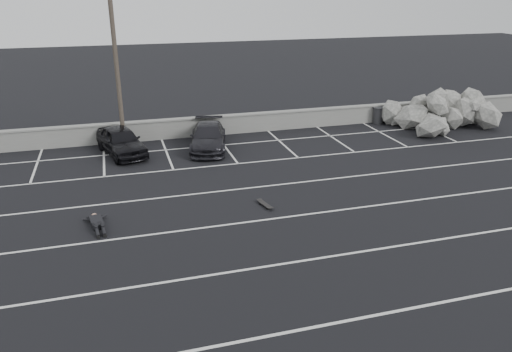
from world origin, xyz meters
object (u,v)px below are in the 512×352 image
object	(u,v)px
car_left	(121,141)
trash_bin	(378,115)
car_right	(208,137)
utility_pole	(116,64)
person	(96,219)
skateboard	(265,204)
riprap_pile	(437,117)

from	to	relation	value
car_left	trash_bin	distance (m)	15.01
car_right	utility_pole	bearing A→B (deg)	171.43
car_right	utility_pole	distance (m)	5.66
car_left	car_right	size ratio (longest dim) A/B	0.93
person	trash_bin	bearing A→B (deg)	21.00
skateboard	utility_pole	bearing A→B (deg)	104.70
riprap_pile	skateboard	distance (m)	15.12
trash_bin	person	distance (m)	18.57
car_left	utility_pole	distance (m)	3.74
person	skateboard	xyz separation A→B (m)	(6.09, -0.22, -0.14)
car_right	person	xyz separation A→B (m)	(-5.40, -7.27, -0.40)
person	skateboard	distance (m)	6.10
utility_pole	trash_bin	bearing A→B (deg)	1.55
riprap_pile	skateboard	xyz separation A→B (m)	(-12.92, -7.83, -0.52)
utility_pole	riprap_pile	world-z (taller)	utility_pole
utility_pole	trash_bin	distance (m)	15.22
car_right	riprap_pile	distance (m)	13.62
car_right	person	world-z (taller)	car_right
riprap_pile	skateboard	size ratio (longest dim) A/B	7.61
car_left	riprap_pile	world-z (taller)	riprap_pile
car_right	person	distance (m)	9.07
riprap_pile	trash_bin	bearing A→B (deg)	150.47
car_right	person	bearing A→B (deg)	-113.71
utility_pole	person	distance (m)	9.82
car_right	skateboard	distance (m)	7.54
skateboard	car_left	bearing A→B (deg)	109.18
car_left	skateboard	size ratio (longest dim) A/B	4.84
car_left	utility_pole	world-z (taller)	utility_pole
utility_pole	person	xyz separation A→B (m)	(-1.32, -8.88, -3.98)
utility_pole	car_right	bearing A→B (deg)	-21.48
trash_bin	skateboard	world-z (taller)	trash_bin
car_right	utility_pole	size ratio (longest dim) A/B	0.51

